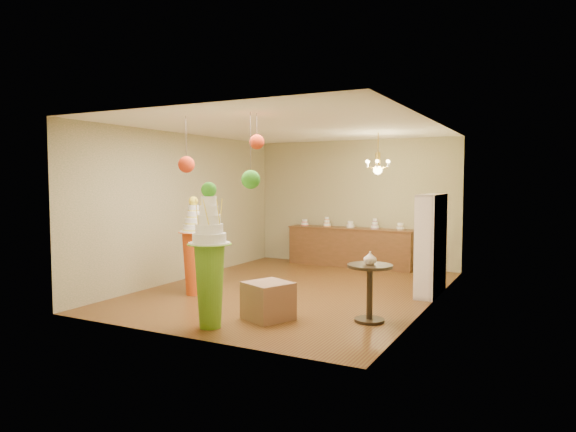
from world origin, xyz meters
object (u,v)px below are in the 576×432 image
at_px(sideboard, 350,246).
at_px(round_table, 370,285).
at_px(pedestal_green, 210,267).
at_px(pedestal_orange, 194,255).

height_order(sideboard, round_table, sideboard).
xyz_separation_m(pedestal_green, round_table, (1.87, 1.30, -0.30)).
relative_size(pedestal_orange, round_table, 2.07).
height_order(pedestal_green, round_table, pedestal_green).
bearing_deg(round_table, pedestal_green, -145.30).
distance_m(pedestal_green, sideboard, 5.71).
height_order(pedestal_orange, sideboard, pedestal_orange).
distance_m(pedestal_green, pedestal_orange, 2.15).
relative_size(pedestal_green, pedestal_orange, 1.15).
xyz_separation_m(pedestal_green, sideboard, (-0.06, 5.70, -0.37)).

